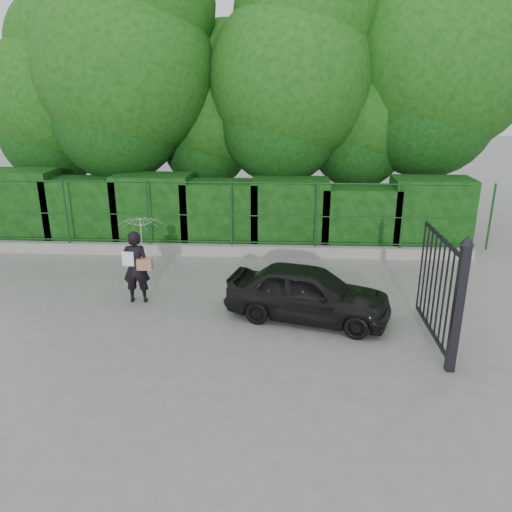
{
  "coord_description": "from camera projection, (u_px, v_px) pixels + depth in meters",
  "views": [
    {
      "loc": [
        1.75,
        -8.61,
        4.52
      ],
      "look_at": [
        1.24,
        1.3,
        1.1
      ],
      "focal_mm": 35.0,
      "sensor_mm": 36.0,
      "label": 1
    }
  ],
  "objects": [
    {
      "name": "gate",
      "position": [
        449.0,
        294.0,
        8.39
      ],
      "size": [
        0.22,
        2.33,
        2.36
      ],
      "color": "black",
      "rests_on": "ground"
    },
    {
      "name": "hedge",
      "position": [
        217.0,
        212.0,
        14.57
      ],
      "size": [
        14.2,
        1.2,
        2.17
      ],
      "color": "black",
      "rests_on": "ground"
    },
    {
      "name": "ground",
      "position": [
        189.0,
        330.0,
        9.69
      ],
      "size": [
        80.0,
        80.0,
        0.0
      ],
      "primitive_type": "plane",
      "color": "gray"
    },
    {
      "name": "woman",
      "position": [
        139.0,
        247.0,
        10.61
      ],
      "size": [
        0.93,
        0.95,
        1.9
      ],
      "color": "black",
      "rests_on": "ground"
    },
    {
      "name": "trees",
      "position": [
        264.0,
        81.0,
        15.44
      ],
      "size": [
        17.1,
        6.15,
        8.08
      ],
      "color": "black",
      "rests_on": "ground"
    },
    {
      "name": "fence",
      "position": [
        225.0,
        214.0,
        13.54
      ],
      "size": [
        14.13,
        0.06,
        1.8
      ],
      "color": "#15411C",
      "rests_on": "kerb"
    },
    {
      "name": "kerb",
      "position": [
        218.0,
        250.0,
        13.89
      ],
      "size": [
        14.0,
        0.25,
        0.3
      ],
      "primitive_type": "cube",
      "color": "#9E9E99",
      "rests_on": "ground"
    },
    {
      "name": "car",
      "position": [
        308.0,
        293.0,
        10.02
      ],
      "size": [
        3.53,
        2.16,
        1.12
      ],
      "primitive_type": "imported",
      "rotation": [
        0.0,
        0.0,
        1.3
      ],
      "color": "black",
      "rests_on": "ground"
    }
  ]
}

